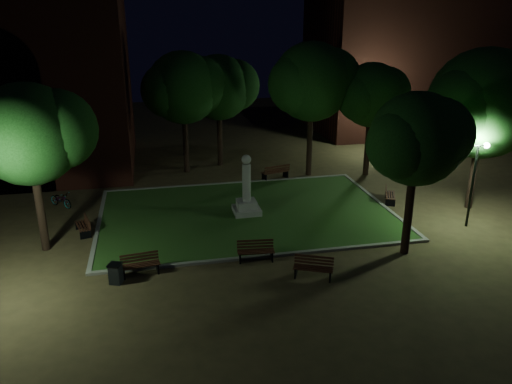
# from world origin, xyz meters

# --- Properties ---
(ground) EXTENTS (80.00, 80.00, 0.00)m
(ground) POSITION_xyz_m (0.00, 0.00, 0.00)
(ground) COLOR #493B22
(lawn) EXTENTS (15.00, 10.00, 0.08)m
(lawn) POSITION_xyz_m (0.00, 2.00, 0.04)
(lawn) COLOR #2A501C
(lawn) RESTS_ON ground
(lawn_kerb) EXTENTS (15.40, 10.40, 0.12)m
(lawn_kerb) POSITION_xyz_m (0.00, 2.00, 0.06)
(lawn_kerb) COLOR slate
(lawn_kerb) RESTS_ON ground
(monument) EXTENTS (1.40, 1.40, 3.20)m
(monument) POSITION_xyz_m (0.00, 2.00, 0.96)
(monument) COLOR gray
(monument) RESTS_ON lawn
(building_far) EXTENTS (16.00, 10.00, 12.00)m
(building_far) POSITION_xyz_m (18.00, 20.00, 6.00)
(building_far) COLOR #441A12
(building_far) RESTS_ON ground
(tree_west) EXTENTS (5.33, 4.35, 7.50)m
(tree_west) POSITION_xyz_m (-9.61, -0.23, 5.32)
(tree_west) COLOR black
(tree_west) RESTS_ON ground
(tree_north_wl) EXTENTS (5.70, 4.65, 7.95)m
(tree_north_wl) POSITION_xyz_m (-2.38, 10.29, 5.62)
(tree_north_wl) COLOR black
(tree_north_wl) RESTS_ON ground
(tree_north_er) EXTENTS (6.07, 4.95, 8.56)m
(tree_north_er) POSITION_xyz_m (5.46, 7.95, 6.08)
(tree_north_er) COLOR black
(tree_north_er) RESTS_ON ground
(tree_ne) EXTENTS (4.97, 4.06, 7.31)m
(tree_ne) POSITION_xyz_m (9.15, 7.14, 5.27)
(tree_ne) COLOR black
(tree_ne) RESTS_ON ground
(tree_east) EXTENTS (6.95, 5.68, 8.57)m
(tree_east) POSITION_xyz_m (12.27, 0.39, 5.74)
(tree_east) COLOR black
(tree_east) RESTS_ON ground
(tree_se) EXTENTS (4.83, 3.94, 7.17)m
(tree_se) POSITION_xyz_m (6.12, -3.95, 5.19)
(tree_se) COLOR black
(tree_se) RESTS_ON ground
(tree_far_north) EXTENTS (5.36, 4.38, 7.61)m
(tree_far_north) POSITION_xyz_m (0.06, 11.40, 5.41)
(tree_far_north) COLOR black
(tree_far_north) RESTS_ON ground
(lamppost_se) EXTENTS (1.18, 0.28, 4.30)m
(lamppost_se) POSITION_xyz_m (10.51, -1.88, 3.02)
(lamppost_se) COLOR black
(lamppost_se) RESTS_ON ground
(lamppost_nw) EXTENTS (1.18, 0.28, 4.61)m
(lamppost_nw) POSITION_xyz_m (-12.31, 11.24, 3.21)
(lamppost_nw) COLOR black
(lamppost_nw) RESTS_ON ground
(lamppost_ne) EXTENTS (1.18, 0.28, 4.30)m
(lamppost_ne) POSITION_xyz_m (12.41, 11.58, 3.02)
(lamppost_ne) COLOR black
(lamppost_ne) RESTS_ON ground
(bench_near_left) EXTENTS (1.64, 0.72, 0.87)m
(bench_near_left) POSITION_xyz_m (-0.63, -3.24, 0.41)
(bench_near_left) COLOR black
(bench_near_left) RESTS_ON ground
(bench_near_right) EXTENTS (1.68, 1.16, 0.87)m
(bench_near_right) POSITION_xyz_m (1.33, -5.20, 0.41)
(bench_near_right) COLOR black
(bench_near_right) RESTS_ON ground
(bench_west_near) EXTENTS (1.61, 0.74, 0.85)m
(bench_west_near) POSITION_xyz_m (-5.50, -3.43, 0.40)
(bench_west_near) COLOR black
(bench_west_near) RESTS_ON ground
(bench_left_side) EXTENTS (0.89, 1.57, 0.81)m
(bench_left_side) POSITION_xyz_m (-8.19, 1.23, 0.38)
(bench_left_side) COLOR black
(bench_left_side) RESTS_ON ground
(bench_right_side) EXTENTS (1.11, 1.60, 0.83)m
(bench_right_side) POSITION_xyz_m (8.25, 2.10, 0.39)
(bench_right_side) COLOR black
(bench_right_side) RESTS_ON ground
(bench_far_side) EXTENTS (1.89, 1.04, 0.98)m
(bench_far_side) POSITION_xyz_m (2.97, 7.44, 0.46)
(bench_far_side) COLOR black
(bench_far_side) RESTS_ON ground
(trash_bin) EXTENTS (0.63, 0.63, 0.84)m
(trash_bin) POSITION_xyz_m (-6.44, -4.00, 0.43)
(trash_bin) COLOR black
(trash_bin) RESTS_ON ground
(bicycle) EXTENTS (1.60, 1.58, 0.88)m
(bicycle) POSITION_xyz_m (-9.82, 5.22, 0.44)
(bicycle) COLOR black
(bicycle) RESTS_ON ground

